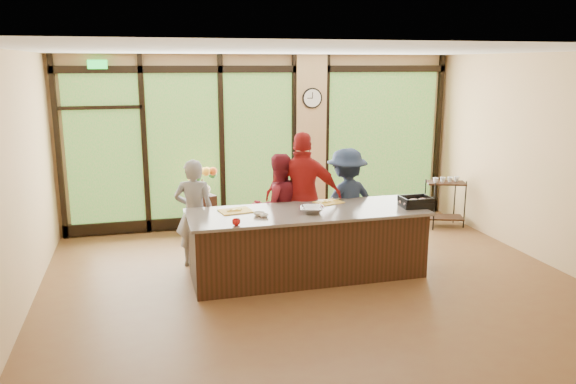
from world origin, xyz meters
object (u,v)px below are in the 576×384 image
cook_left (194,213)px  roasting_pan (416,204)px  island_base (307,245)px  flower_stand (203,216)px  bar_cart (445,197)px  cook_right (346,202)px

cook_left → roasting_pan: cook_left is taller
island_base → cook_left: (-1.43, 0.80, 0.34)m
cook_left → flower_stand: bearing=-86.0°
flower_stand → bar_cart: bar_cart is taller
cook_right → flower_stand: (-1.98, 1.49, -0.46)m
island_base → cook_left: size_ratio=2.00×
island_base → cook_right: (0.82, 0.70, 0.37)m
cook_left → roasting_pan: (2.93, -0.97, 0.18)m
island_base → cook_right: size_ratio=1.90×
flower_stand → bar_cart: (4.21, -0.53, 0.19)m
roasting_pan → flower_stand: 3.61m
cook_right → bar_cart: (2.22, 0.95, -0.28)m
bar_cart → cook_right: bearing=-137.2°
flower_stand → island_base: bearing=-81.9°
cook_left → roasting_pan: 3.09m
island_base → flower_stand: (-1.16, 2.19, -0.09)m
island_base → bar_cart: 3.47m
island_base → cook_left: bearing=150.8°
cook_right → flower_stand: 2.52m
flower_stand → cook_left: bearing=-120.8°
roasting_pan → island_base: bearing=177.6°
bar_cart → flower_stand: bearing=-167.6°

